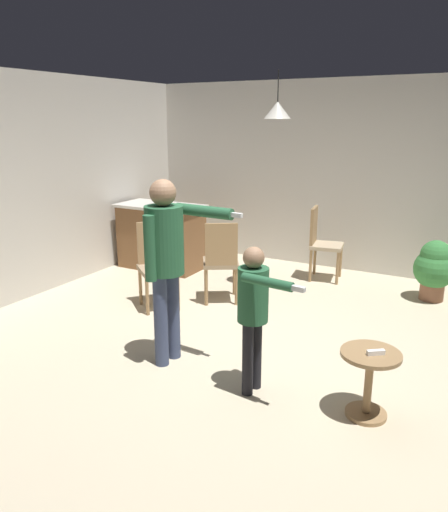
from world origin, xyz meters
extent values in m
plane|color=beige|center=(0.00, 0.00, 0.00)|extent=(7.68, 7.68, 0.00)
cube|color=beige|center=(0.00, 3.20, 1.35)|extent=(6.40, 0.10, 2.70)
cube|color=beige|center=(-3.20, 0.00, 1.35)|extent=(0.10, 6.40, 2.70)
cube|color=brown|center=(-2.45, 1.92, 0.45)|extent=(1.20, 0.60, 0.91)
cube|color=beige|center=(-2.45, 1.92, 0.93)|extent=(1.26, 0.66, 0.04)
cylinder|color=#99754C|center=(1.14, -0.48, 0.51)|extent=(0.44, 0.44, 0.03)
cylinder|color=#99754C|center=(1.14, -0.48, 0.24)|extent=(0.06, 0.06, 0.49)
cylinder|color=#99754C|center=(1.14, -0.48, 0.01)|extent=(0.31, 0.31, 0.03)
cylinder|color=#384260|center=(-0.66, -0.38, 0.42)|extent=(0.12, 0.12, 0.84)
cylinder|color=#384260|center=(-0.67, -0.56, 0.42)|extent=(0.12, 0.12, 0.84)
cylinder|color=#265938|center=(-0.67, -0.47, 1.14)|extent=(0.33, 0.33, 0.60)
sphere|color=#9E7556|center=(-0.67, -0.47, 1.55)|extent=(0.23, 0.23, 0.23)
cylinder|color=#265938|center=(-0.37, -0.30, 1.39)|extent=(0.57, 0.13, 0.10)
cube|color=white|center=(-0.06, -0.32, 1.39)|extent=(0.13, 0.04, 0.04)
cylinder|color=#265938|center=(-0.68, -0.66, 1.11)|extent=(0.10, 0.10, 0.56)
cylinder|color=black|center=(0.24, -0.51, 0.31)|extent=(0.09, 0.09, 0.62)
cylinder|color=black|center=(0.23, -0.64, 0.31)|extent=(0.09, 0.09, 0.62)
cylinder|color=#265938|center=(0.23, -0.57, 0.83)|extent=(0.24, 0.24, 0.44)
sphere|color=#9E7556|center=(0.23, -0.57, 1.13)|extent=(0.17, 0.17, 0.17)
cylinder|color=#265938|center=(0.25, -0.43, 0.81)|extent=(0.07, 0.07, 0.41)
cylinder|color=#265938|center=(0.42, -0.74, 1.02)|extent=(0.42, 0.12, 0.07)
cube|color=white|center=(0.65, -0.77, 1.02)|extent=(0.13, 0.05, 0.04)
cylinder|color=#99754C|center=(-0.34, 2.70, 0.23)|extent=(0.04, 0.04, 0.45)
cylinder|color=#99754C|center=(-0.28, 2.34, 0.23)|extent=(0.04, 0.04, 0.45)
cylinder|color=#99754C|center=(0.01, 2.76, 0.23)|extent=(0.04, 0.04, 0.45)
cylinder|color=#99754C|center=(0.07, 2.40, 0.23)|extent=(0.04, 0.04, 0.45)
cube|color=tan|center=(-0.13, 2.55, 0.47)|extent=(0.48, 0.48, 0.05)
cube|color=#99754C|center=(-0.32, 2.52, 0.75)|extent=(0.10, 0.38, 0.50)
cylinder|color=#99754C|center=(-1.54, 0.82, 0.23)|extent=(0.04, 0.04, 0.45)
cylinder|color=#99754C|center=(-1.77, 0.55, 0.23)|extent=(0.04, 0.04, 0.45)
cylinder|color=#99754C|center=(-1.27, 0.59, 0.23)|extent=(0.04, 0.04, 0.45)
cylinder|color=#99754C|center=(-1.50, 0.32, 0.23)|extent=(0.04, 0.04, 0.45)
cube|color=#997F60|center=(-1.52, 0.57, 0.47)|extent=(0.59, 0.59, 0.05)
cube|color=#99754C|center=(-1.67, 0.69, 0.75)|extent=(0.27, 0.32, 0.50)
cylinder|color=#99754C|center=(-1.07, 0.90, 0.23)|extent=(0.04, 0.04, 0.45)
cylinder|color=#99754C|center=(-0.76, 1.09, 0.23)|extent=(0.04, 0.04, 0.45)
cylinder|color=#99754C|center=(-1.26, 1.20, 0.23)|extent=(0.04, 0.04, 0.45)
cylinder|color=#99754C|center=(-0.95, 1.39, 0.23)|extent=(0.04, 0.04, 0.45)
cube|color=#997F60|center=(-1.01, 1.14, 0.47)|extent=(0.58, 0.58, 0.05)
cube|color=#99754C|center=(-0.91, 0.98, 0.75)|extent=(0.34, 0.23, 0.50)
cylinder|color=brown|center=(1.26, 2.39, 0.11)|extent=(0.28, 0.28, 0.22)
sphere|color=#387F3D|center=(1.26, 2.39, 0.39)|extent=(0.49, 0.49, 0.49)
sphere|color=#387F3D|center=(1.26, 2.39, 0.57)|extent=(0.37, 0.37, 0.37)
cube|color=white|center=(1.18, -0.50, 0.54)|extent=(0.13, 0.11, 0.04)
cone|color=silver|center=(-0.60, 1.79, 2.25)|extent=(0.32, 0.32, 0.20)
cylinder|color=black|center=(-0.60, 1.79, 2.52)|extent=(0.01, 0.01, 0.36)
camera|label=1|loc=(1.77, -3.84, 2.15)|focal=34.59mm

